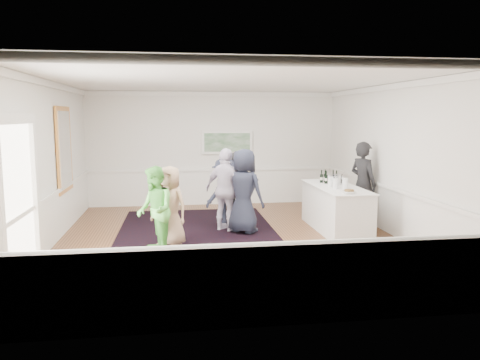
{
  "coord_description": "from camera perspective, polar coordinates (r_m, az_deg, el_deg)",
  "views": [
    {
      "loc": [
        -1.11,
        -9.24,
        2.52
      ],
      "look_at": [
        0.24,
        0.2,
        1.21
      ],
      "focal_mm": 35.0,
      "sensor_mm": 36.0,
      "label": 1
    }
  ],
  "objects": [
    {
      "name": "wall_left",
      "position": [
        9.59,
        -22.52,
        1.72
      ],
      "size": [
        0.02,
        8.0,
        3.2
      ],
      "primitive_type": "cube",
      "color": "white",
      "rests_on": "floor"
    },
    {
      "name": "bartender",
      "position": [
        11.13,
        14.76,
        -0.45
      ],
      "size": [
        0.72,
        0.84,
        1.94
      ],
      "primitive_type": "imported",
      "rotation": [
        0.0,
        0.0,
        2.02
      ],
      "color": "black",
      "rests_on": "floor"
    },
    {
      "name": "doorway",
      "position": [
        7.78,
        -25.49,
        -1.09
      ],
      "size": [
        0.1,
        1.78,
        2.56
      ],
      "color": "white",
      "rests_on": "wall_left"
    },
    {
      "name": "area_rug",
      "position": [
        10.47,
        -5.27,
        -6.08
      ],
      "size": [
        3.42,
        4.48,
        0.02
      ],
      "primitive_type": "cube",
      "rotation": [
        0.0,
        0.0,
        -0.01
      ],
      "color": "black",
      "rests_on": "floor"
    },
    {
      "name": "floor",
      "position": [
        9.64,
        -1.23,
        -7.34
      ],
      "size": [
        8.0,
        8.0,
        0.0
      ],
      "primitive_type": "plane",
      "color": "brown",
      "rests_on": "ground"
    },
    {
      "name": "wainscoting",
      "position": [
        9.52,
        -1.24,
        -4.43
      ],
      "size": [
        7.0,
        8.0,
        1.0
      ],
      "primitive_type": null,
      "color": "white",
      "rests_on": "floor"
    },
    {
      "name": "nut_bowl",
      "position": [
        9.57,
        13.16,
        -1.38
      ],
      "size": [
        0.27,
        0.27,
        0.08
      ],
      "color": "white",
      "rests_on": "serving_table"
    },
    {
      "name": "wall_right",
      "position": [
        10.37,
        18.34,
        2.33
      ],
      "size": [
        0.02,
        8.0,
        3.2
      ],
      "primitive_type": "cube",
      "color": "white",
      "rests_on": "floor"
    },
    {
      "name": "mirror",
      "position": [
        10.82,
        -20.63,
        3.5
      ],
      "size": [
        0.05,
        1.25,
        1.85
      ],
      "color": "#E39542",
      "rests_on": "wall_left"
    },
    {
      "name": "guest_lilac",
      "position": [
        10.24,
        -1.68,
        -1.22
      ],
      "size": [
        1.1,
        1.03,
        1.83
      ],
      "primitive_type": "imported",
      "rotation": [
        0.0,
        0.0,
        2.43
      ],
      "color": "silver",
      "rests_on": "floor"
    },
    {
      "name": "wall_front",
      "position": [
        5.43,
        3.8,
        -1.94
      ],
      "size": [
        7.0,
        0.02,
        3.2
      ],
      "primitive_type": "cube",
      "color": "white",
      "rests_on": "floor"
    },
    {
      "name": "wine_bottles",
      "position": [
        10.98,
        10.83,
        0.47
      ],
      "size": [
        0.39,
        0.3,
        0.31
      ],
      "color": "black",
      "rests_on": "serving_table"
    },
    {
      "name": "juice_pitchers",
      "position": [
        10.25,
        11.75,
        -0.28
      ],
      "size": [
        0.32,
        0.43,
        0.24
      ],
      "color": "#6AAD3D",
      "rests_on": "serving_table"
    },
    {
      "name": "serving_table",
      "position": [
        10.57,
        11.57,
        -3.38
      ],
      "size": [
        0.92,
        2.43,
        0.99
      ],
      "color": "white",
      "rests_on": "floor"
    },
    {
      "name": "guest_tan",
      "position": [
        9.14,
        -8.57,
        -3.2
      ],
      "size": [
        0.92,
        0.85,
        1.57
      ],
      "primitive_type": "imported",
      "rotation": [
        0.0,
        0.0,
        -0.61
      ],
      "color": "tan",
      "rests_on": "floor"
    },
    {
      "name": "wall_back",
      "position": [
        13.32,
        -3.32,
        3.84
      ],
      "size": [
        7.0,
        0.02,
        3.2
      ],
      "primitive_type": "cube",
      "color": "white",
      "rests_on": "floor"
    },
    {
      "name": "ice_bucket",
      "position": [
        10.71,
        11.71,
        0.04
      ],
      "size": [
        0.26,
        0.26,
        0.25
      ],
      "primitive_type": "cylinder",
      "color": "silver",
      "rests_on": "serving_table"
    },
    {
      "name": "guest_green",
      "position": [
        8.69,
        -10.34,
        -3.66
      ],
      "size": [
        0.78,
        0.91,
        1.62
      ],
      "primitive_type": "imported",
      "rotation": [
        0.0,
        0.0,
        -1.33
      ],
      "color": "#5CC54E",
      "rests_on": "floor"
    },
    {
      "name": "landscape_painting",
      "position": [
        13.29,
        -1.58,
        4.62
      ],
      "size": [
        1.44,
        0.06,
        0.66
      ],
      "color": "white",
      "rests_on": "wall_back"
    },
    {
      "name": "guest_dark_a",
      "position": [
        10.65,
        -1.86,
        -1.55
      ],
      "size": [
        1.17,
        1.06,
        1.58
      ],
      "primitive_type": "imported",
      "rotation": [
        0.0,
        0.0,
        3.75
      ],
      "color": "#1F2334",
      "rests_on": "floor"
    },
    {
      "name": "guest_navy",
      "position": [
        10.05,
        0.49,
        -1.38
      ],
      "size": [
        1.06,
        1.02,
        1.83
      ],
      "primitive_type": "imported",
      "rotation": [
        0.0,
        0.0,
        2.43
      ],
      "color": "#1F2334",
      "rests_on": "floor"
    },
    {
      "name": "guest_dark_b",
      "position": [
        11.24,
        -0.53,
        -0.76
      ],
      "size": [
        0.63,
        0.42,
        1.69
      ],
      "primitive_type": "imported",
      "rotation": [
        0.0,
        0.0,
        3.17
      ],
      "color": "black",
      "rests_on": "floor"
    },
    {
      "name": "ceiling",
      "position": [
        9.33,
        -1.29,
        11.99
      ],
      "size": [
        7.0,
        8.0,
        0.02
      ],
      "primitive_type": "cube",
      "color": "white",
      "rests_on": "wall_back"
    }
  ]
}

